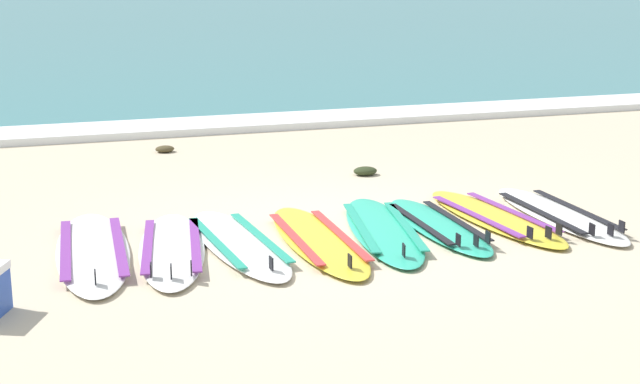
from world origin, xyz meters
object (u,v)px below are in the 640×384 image
surfboard_0 (93,251)px  surfboard_5 (438,225)px  surfboard_1 (172,248)px  surfboard_3 (318,240)px  surfboard_2 (238,243)px  surfboard_6 (494,217)px  surfboard_7 (559,214)px  surfboard_4 (383,230)px

surfboard_0 → surfboard_5: 3.30m
surfboard_1 → surfboard_3: (1.33, -0.16, -0.00)m
surfboard_3 → surfboard_0: bearing=171.1°
surfboard_2 → surfboard_6: bearing=1.1°
surfboard_3 → surfboard_6: size_ratio=1.02×
surfboard_1 → surfboard_7: size_ratio=1.03×
surfboard_2 → surfboard_7: 3.34m
surfboard_5 → surfboard_7: 1.35m
surfboard_3 → surfboard_6: bearing=5.6°
surfboard_7 → surfboard_1: bearing=178.9°
surfboard_0 → surfboard_2: size_ratio=1.08×
surfboard_0 → surfboard_4: size_ratio=1.05×
surfboard_2 → surfboard_5: same height
surfboard_0 → surfboard_3: bearing=-8.9°
surfboard_2 → surfboard_5: size_ratio=1.13×
surfboard_4 → surfboard_6: bearing=3.0°
surfboard_5 → surfboard_6: 0.67m
surfboard_1 → surfboard_6: bearing=0.5°
surfboard_5 → surfboard_7: same height
surfboard_0 → surfboard_4: bearing=-4.0°
surfboard_3 → surfboard_5: (1.27, 0.09, 0.00)m
surfboard_1 → surfboard_7: same height
surfboard_0 → surfboard_3: size_ratio=1.08×
surfboard_7 → surfboard_0: bearing=177.2°
surfboard_3 → surfboard_2: bearing=169.3°
surfboard_2 → surfboard_4: same height
surfboard_1 → surfboard_7: (3.95, -0.08, 0.00)m
surfboard_4 → surfboard_5: 0.57m
surfboard_5 → surfboard_7: size_ratio=0.91×
surfboard_5 → surfboard_2: bearing=178.8°
surfboard_0 → surfboard_6: size_ratio=1.10×
surfboard_0 → surfboard_1: bearing=-12.6°
surfboard_3 → surfboard_5: bearing=4.3°
surfboard_5 → surfboard_6: size_ratio=0.90×
surfboard_3 → surfboard_1: bearing=173.0°
surfboard_2 → surfboard_3: bearing=-10.7°
surfboard_7 → surfboard_2: bearing=179.1°
surfboard_1 → surfboard_4: same height
surfboard_5 → surfboard_7: (1.35, -0.01, -0.00)m
surfboard_2 → surfboard_7: bearing=-0.9°
surfboard_1 → surfboard_0: bearing=167.4°
surfboard_7 → surfboard_4: bearing=178.9°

